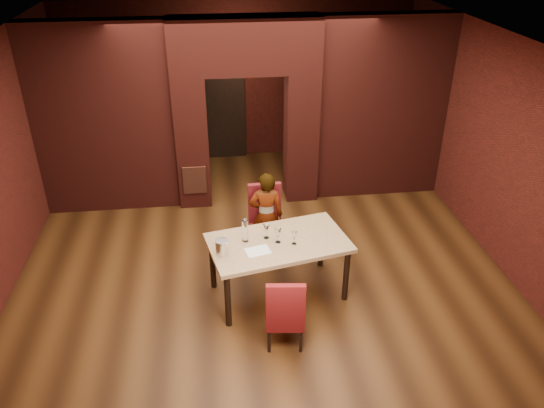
{
  "coord_description": "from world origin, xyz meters",
  "views": [
    {
      "loc": [
        -0.63,
        -6.59,
        4.63
      ],
      "look_at": [
        0.19,
        0.0,
        0.94
      ],
      "focal_mm": 35.0,
      "sensor_mm": 36.0,
      "label": 1
    }
  ],
  "objects_px": {
    "chair_near": "(285,309)",
    "wine_glass_c": "(294,238)",
    "person_seated": "(266,216)",
    "wine_glass_b": "(278,236)",
    "potted_plant": "(318,231)",
    "dining_table": "(278,267)",
    "wine_bucket": "(222,247)",
    "wine_glass_a": "(266,231)",
    "water_bottle": "(245,230)",
    "chair_far": "(267,223)"
  },
  "relations": [
    {
      "from": "dining_table",
      "to": "chair_near",
      "type": "bearing_deg",
      "value": -104.46
    },
    {
      "from": "wine_glass_c",
      "to": "dining_table",
      "type": "bearing_deg",
      "value": 156.42
    },
    {
      "from": "potted_plant",
      "to": "person_seated",
      "type": "bearing_deg",
      "value": -162.13
    },
    {
      "from": "dining_table",
      "to": "chair_near",
      "type": "relative_size",
      "value": 1.82
    },
    {
      "from": "chair_far",
      "to": "chair_near",
      "type": "xyz_separation_m",
      "value": [
        -0.0,
        -1.91,
        -0.05
      ]
    },
    {
      "from": "chair_far",
      "to": "chair_near",
      "type": "distance_m",
      "value": 1.91
    },
    {
      "from": "person_seated",
      "to": "wine_bucket",
      "type": "distance_m",
      "value": 1.35
    },
    {
      "from": "wine_glass_a",
      "to": "chair_far",
      "type": "bearing_deg",
      "value": 83.28
    },
    {
      "from": "chair_far",
      "to": "wine_bucket",
      "type": "bearing_deg",
      "value": -121.78
    },
    {
      "from": "chair_near",
      "to": "water_bottle",
      "type": "distance_m",
      "value": 1.18
    },
    {
      "from": "chair_far",
      "to": "person_seated",
      "type": "distance_m",
      "value": 0.16
    },
    {
      "from": "chair_near",
      "to": "wine_bucket",
      "type": "height_order",
      "value": "wine_bucket"
    },
    {
      "from": "dining_table",
      "to": "wine_glass_a",
      "type": "bearing_deg",
      "value": 134.12
    },
    {
      "from": "chair_near",
      "to": "wine_glass_b",
      "type": "distance_m",
      "value": 1.02
    },
    {
      "from": "chair_far",
      "to": "wine_glass_a",
      "type": "height_order",
      "value": "chair_far"
    },
    {
      "from": "wine_glass_b",
      "to": "wine_glass_c",
      "type": "xyz_separation_m",
      "value": [
        0.2,
        -0.06,
        -0.01
      ]
    },
    {
      "from": "dining_table",
      "to": "wine_glass_b",
      "type": "bearing_deg",
      "value": -122.93
    },
    {
      "from": "wine_glass_a",
      "to": "potted_plant",
      "type": "xyz_separation_m",
      "value": [
        0.95,
        1.11,
        -0.75
      ]
    },
    {
      "from": "wine_glass_a",
      "to": "wine_bucket",
      "type": "height_order",
      "value": "wine_glass_a"
    },
    {
      "from": "wine_glass_b",
      "to": "dining_table",
      "type": "bearing_deg",
      "value": 68.69
    },
    {
      "from": "dining_table",
      "to": "wine_glass_a",
      "type": "distance_m",
      "value": 0.56
    },
    {
      "from": "person_seated",
      "to": "potted_plant",
      "type": "height_order",
      "value": "person_seated"
    },
    {
      "from": "wine_glass_a",
      "to": "wine_glass_b",
      "type": "relative_size",
      "value": 1.0
    },
    {
      "from": "person_seated",
      "to": "wine_glass_c",
      "type": "xyz_separation_m",
      "value": [
        0.25,
        -1.01,
        0.24
      ]
    },
    {
      "from": "water_bottle",
      "to": "person_seated",
      "type": "bearing_deg",
      "value": 66.89
    },
    {
      "from": "chair_near",
      "to": "wine_glass_c",
      "type": "relative_size",
      "value": 5.53
    },
    {
      "from": "wine_bucket",
      "to": "water_bottle",
      "type": "relative_size",
      "value": 0.61
    },
    {
      "from": "person_seated",
      "to": "water_bottle",
      "type": "bearing_deg",
      "value": 70.26
    },
    {
      "from": "chair_far",
      "to": "wine_glass_c",
      "type": "xyz_separation_m",
      "value": [
        0.24,
        -1.06,
        0.39
      ]
    },
    {
      "from": "chair_near",
      "to": "potted_plant",
      "type": "distance_m",
      "value": 2.32
    },
    {
      "from": "dining_table",
      "to": "chair_far",
      "type": "bearing_deg",
      "value": 81.0
    },
    {
      "from": "water_bottle",
      "to": "potted_plant",
      "type": "relative_size",
      "value": 0.83
    },
    {
      "from": "chair_far",
      "to": "chair_near",
      "type": "relative_size",
      "value": 1.1
    },
    {
      "from": "dining_table",
      "to": "wine_bucket",
      "type": "bearing_deg",
      "value": -176.22
    },
    {
      "from": "chair_near",
      "to": "person_seated",
      "type": "xyz_separation_m",
      "value": [
        -0.01,
        1.86,
        0.2
      ]
    },
    {
      "from": "wine_glass_b",
      "to": "potted_plant",
      "type": "bearing_deg",
      "value": 56.62
    },
    {
      "from": "dining_table",
      "to": "chair_near",
      "type": "xyz_separation_m",
      "value": [
        -0.05,
        -0.93,
        0.07
      ]
    },
    {
      "from": "wine_glass_c",
      "to": "potted_plant",
      "type": "bearing_deg",
      "value": 64.84
    },
    {
      "from": "wine_bucket",
      "to": "wine_glass_a",
      "type": "bearing_deg",
      "value": 27.24
    },
    {
      "from": "dining_table",
      "to": "wine_glass_c",
      "type": "height_order",
      "value": "wine_glass_c"
    },
    {
      "from": "chair_far",
      "to": "person_seated",
      "type": "bearing_deg",
      "value": -105.78
    },
    {
      "from": "person_seated",
      "to": "wine_glass_a",
      "type": "height_order",
      "value": "person_seated"
    },
    {
      "from": "person_seated",
      "to": "wine_glass_a",
      "type": "relative_size",
      "value": 6.71
    },
    {
      "from": "chair_far",
      "to": "wine_glass_a",
      "type": "relative_size",
      "value": 5.28
    },
    {
      "from": "dining_table",
      "to": "potted_plant",
      "type": "distance_m",
      "value": 1.46
    },
    {
      "from": "chair_near",
      "to": "person_seated",
      "type": "distance_m",
      "value": 1.87
    },
    {
      "from": "wine_bucket",
      "to": "dining_table",
      "type": "bearing_deg",
      "value": 15.4
    },
    {
      "from": "dining_table",
      "to": "wine_glass_b",
      "type": "relative_size",
      "value": 8.72
    },
    {
      "from": "chair_near",
      "to": "wine_glass_b",
      "type": "relative_size",
      "value": 4.8
    },
    {
      "from": "chair_far",
      "to": "wine_glass_b",
      "type": "bearing_deg",
      "value": -89.27
    }
  ]
}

